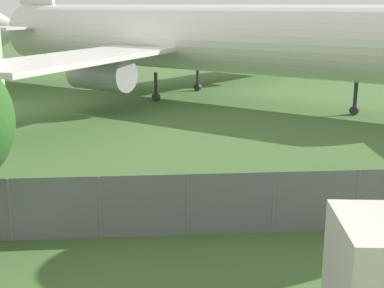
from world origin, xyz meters
name	(u,v)px	position (x,y,z in m)	size (l,w,h in m)	color
perimeter_fence	(100,207)	(0.00, 10.77, 0.94)	(56.07, 0.07, 1.89)	slate
airplane	(193,38)	(4.60, 35.00, 4.26)	(38.93, 31.84, 13.50)	white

